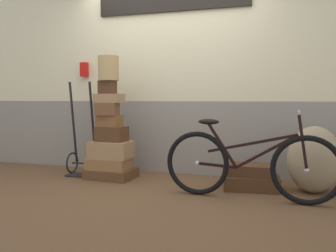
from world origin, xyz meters
The scene contains 16 objects.
ground centered at (0.00, 0.00, -0.03)m, with size 10.17×5.20×0.06m, color brown.
station_building centered at (0.01, 0.85, 1.36)m, with size 8.17×0.74×2.71m.
suitcase_0 centered at (-0.61, 0.23, 0.06)m, with size 0.59×0.44×0.13m, color brown.
suitcase_1 centered at (-0.63, 0.21, 0.20)m, with size 0.52×0.39×0.14m, color olive.
suitcase_2 centered at (-0.60, 0.22, 0.37)m, with size 0.50×0.37×0.21m, color #9E754C.
suitcase_3 centered at (-0.60, 0.23, 0.57)m, with size 0.37×0.25×0.19m, color #4C2D19.
suitcase_4 centered at (-0.63, 0.23, 0.74)m, with size 0.29×0.21×0.14m, color brown.
suitcase_5 centered at (-0.64, 0.19, 0.89)m, with size 0.27×0.19×0.16m, color brown.
suitcase_6 centered at (-0.63, 0.24, 1.02)m, with size 0.34×0.23×0.11m, color #9E754C.
suitcase_7 centered at (-0.64, 0.20, 1.16)m, with size 0.20×0.14×0.16m, color #4C2D19.
suitcase_8 centered at (1.14, 0.18, 0.08)m, with size 0.60×0.38×0.15m, color #4C2D19.
suitcase_9 centered at (1.11, 0.20, 0.22)m, with size 0.55×0.31×0.13m, color #4C2D19.
wicker_basket centered at (-0.62, 0.21, 1.40)m, with size 0.26×0.26×0.30m, color tan.
luggage_trolley centered at (-1.07, 0.32, 0.29)m, with size 0.38×0.36×1.24m.
burlap_sack centered at (1.80, 0.23, 0.36)m, with size 0.56×0.47×0.73m, color #9E8966.
bicycle centered at (1.14, -0.24, 0.36)m, with size 1.75×0.46×0.91m.
Camera 1 is at (1.36, -3.77, 1.02)m, focal length 37.17 mm.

